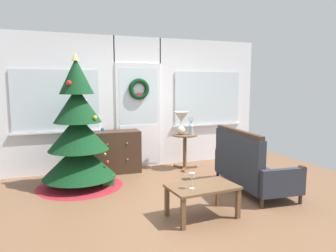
% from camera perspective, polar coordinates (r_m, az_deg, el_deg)
% --- Properties ---
extents(ground_plane, '(6.76, 6.76, 0.00)m').
position_cam_1_polar(ground_plane, '(4.67, 1.89, -13.12)').
color(ground_plane, brown).
extents(back_wall_with_door, '(5.20, 0.19, 2.55)m').
position_cam_1_polar(back_wall_with_door, '(6.35, -5.39, 4.18)').
color(back_wall_with_door, white).
rests_on(back_wall_with_door, ground).
extents(christmas_tree, '(1.37, 1.37, 2.12)m').
position_cam_1_polar(christmas_tree, '(5.29, -15.68, -2.32)').
color(christmas_tree, '#4C331E').
rests_on(christmas_tree, ground).
extents(dresser_cabinet, '(0.91, 0.47, 0.78)m').
position_cam_1_polar(dresser_cabinet, '(6.07, -9.34, -4.56)').
color(dresser_cabinet, '#3D281C').
rests_on(dresser_cabinet, ground).
extents(settee_sofa, '(0.84, 1.58, 0.96)m').
position_cam_1_polar(settee_sofa, '(5.13, 14.17, -7.06)').
color(settee_sofa, '#3D281C').
rests_on(settee_sofa, ground).
extents(side_table, '(0.50, 0.48, 0.68)m').
position_cam_1_polar(side_table, '(6.21, 3.01, -3.31)').
color(side_table, brown).
rests_on(side_table, ground).
extents(table_lamp, '(0.28, 0.28, 0.44)m').
position_cam_1_polar(table_lamp, '(6.15, 2.38, 1.11)').
color(table_lamp, silver).
rests_on(table_lamp, side_table).
extents(flower_vase, '(0.11, 0.10, 0.35)m').
position_cam_1_polar(flower_vase, '(6.15, 4.11, -0.48)').
color(flower_vase, '#99ADBC').
rests_on(flower_vase, side_table).
extents(coffee_table, '(0.87, 0.58, 0.40)m').
position_cam_1_polar(coffee_table, '(4.04, 6.14, -11.31)').
color(coffee_table, brown).
rests_on(coffee_table, ground).
extents(wine_glass, '(0.08, 0.08, 0.20)m').
position_cam_1_polar(wine_glass, '(3.86, 4.29, -9.08)').
color(wine_glass, silver).
rests_on(wine_glass, coffee_table).
extents(gift_box, '(0.19, 0.17, 0.19)m').
position_cam_1_polar(gift_box, '(5.33, -10.73, -9.52)').
color(gift_box, '#266633').
rests_on(gift_box, ground).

